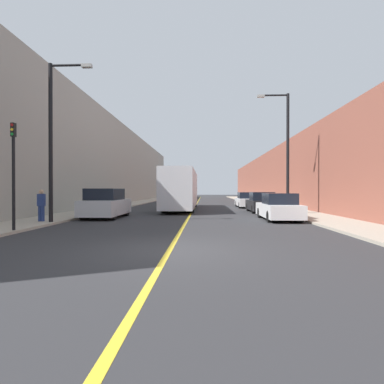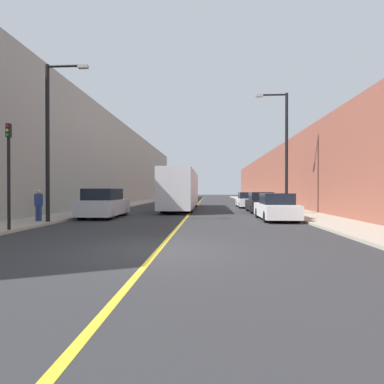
# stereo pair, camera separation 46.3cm
# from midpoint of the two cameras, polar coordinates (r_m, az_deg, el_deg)

# --- Properties ---
(ground_plane) EXTENTS (200.00, 200.00, 0.00)m
(ground_plane) POSITION_cam_midpoint_polar(r_m,az_deg,el_deg) (8.70, -4.93, -11.03)
(ground_plane) COLOR #2D2D30
(sidewalk_left) EXTENTS (2.82, 72.00, 0.12)m
(sidewalk_left) POSITION_cam_midpoint_polar(r_m,az_deg,el_deg) (39.53, -9.89, -2.03)
(sidewalk_left) COLOR #A89E8C
(sidewalk_left) RESTS_ON ground
(sidewalk_right) EXTENTS (2.82, 72.00, 0.12)m
(sidewalk_right) POSITION_cam_midpoint_polar(r_m,az_deg,el_deg) (39.04, 13.08, -2.06)
(sidewalk_right) COLOR #A89E8C
(sidewalk_right) RESTS_ON ground
(building_row_left) EXTENTS (4.00, 72.00, 10.06)m
(building_row_left) POSITION_cam_midpoint_polar(r_m,az_deg,el_deg) (40.54, -14.61, 5.06)
(building_row_left) COLOR gray
(building_row_left) RESTS_ON ground
(building_row_right) EXTENTS (4.00, 72.00, 6.72)m
(building_row_right) POSITION_cam_midpoint_polar(r_m,az_deg,el_deg) (39.75, 17.94, 2.73)
(building_row_right) COLOR brown
(building_row_right) RESTS_ON ground
(road_center_line) EXTENTS (0.16, 72.00, 0.01)m
(road_center_line) POSITION_cam_midpoint_polar(r_m,az_deg,el_deg) (38.50, 1.52, -2.17)
(road_center_line) COLOR gold
(road_center_line) RESTS_ON ground
(bus) EXTENTS (2.44, 12.64, 3.36)m
(bus) POSITION_cam_midpoint_polar(r_m,az_deg,el_deg) (26.49, -1.54, 0.55)
(bus) COLOR silver
(bus) RESTS_ON ground
(parked_suv_left) EXTENTS (2.04, 4.46, 1.81)m
(parked_suv_left) POSITION_cam_midpoint_polar(r_m,az_deg,el_deg) (19.30, -15.79, -2.25)
(parked_suv_left) COLOR silver
(parked_suv_left) RESTS_ON ground
(car_right_near) EXTENTS (1.83, 4.42, 1.54)m
(car_right_near) POSITION_cam_midpoint_polar(r_m,az_deg,el_deg) (17.82, 16.41, -2.95)
(car_right_near) COLOR silver
(car_right_near) RESTS_ON ground
(car_right_mid) EXTENTS (1.83, 4.33, 1.56)m
(car_right_mid) POSITION_cam_midpoint_polar(r_m,az_deg,el_deg) (23.62, 13.46, -2.10)
(car_right_mid) COLOR black
(car_right_mid) RESTS_ON ground
(car_right_far) EXTENTS (1.81, 4.69, 1.51)m
(car_right_far) POSITION_cam_midpoint_polar(r_m,az_deg,el_deg) (29.91, 10.85, -1.62)
(car_right_far) COLOR silver
(car_right_far) RESTS_ON ground
(street_lamp_left) EXTENTS (2.20, 0.24, 7.93)m
(street_lamp_left) POSITION_cam_midpoint_polar(r_m,az_deg,el_deg) (16.85, -24.59, 10.08)
(street_lamp_left) COLOR black
(street_lamp_left) RESTS_ON sidewalk_left
(street_lamp_right) EXTENTS (2.20, 0.24, 8.21)m
(street_lamp_right) POSITION_cam_midpoint_polar(r_m,az_deg,el_deg) (21.64, 17.74, 8.31)
(street_lamp_right) COLOR black
(street_lamp_right) RESTS_ON sidewalk_right
(traffic_light) EXTENTS (0.16, 0.18, 4.27)m
(traffic_light) POSITION_cam_midpoint_polar(r_m,az_deg,el_deg) (14.01, -30.73, 3.28)
(traffic_light) COLOR black
(traffic_light) RESTS_ON sidewalk_left
(pedestrian) EXTENTS (0.36, 0.23, 1.63)m
(pedestrian) POSITION_cam_midpoint_polar(r_m,az_deg,el_deg) (17.26, -26.50, -2.18)
(pedestrian) COLOR navy
(pedestrian) RESTS_ON sidewalk_left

